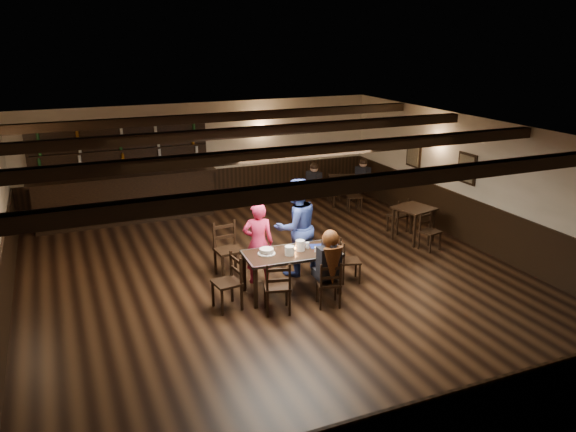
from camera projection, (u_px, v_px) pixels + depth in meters
name	position (u px, v px, depth m)	size (l,w,h in m)	color
ground	(280.00, 282.00, 10.19)	(10.00, 10.00, 0.00)	black
room_shell	(279.00, 189.00, 9.69)	(9.02, 10.02, 2.71)	beige
dining_table	(292.00, 257.00, 9.58)	(1.67, 0.90, 0.75)	black
chair_near_left	(278.00, 284.00, 8.89)	(0.50, 0.48, 0.89)	black
chair_near_right	(329.00, 281.00, 9.13)	(0.45, 0.44, 0.80)	black
chair_end_left	(231.00, 277.00, 9.10)	(0.46, 0.48, 0.92)	black
chair_end_right	(346.00, 257.00, 10.11)	(0.44, 0.45, 0.79)	black
chair_far_pushed	(227.00, 244.00, 10.36)	(0.51, 0.49, 1.01)	black
woman_pink	(258.00, 243.00, 9.98)	(0.55, 0.36, 1.51)	#F1395A
man_blue	(296.00, 227.00, 10.31)	(0.89, 0.69, 1.83)	navy
seated_person	(330.00, 257.00, 9.05)	(0.37, 0.55, 0.90)	black
cake	(267.00, 251.00, 9.49)	(0.30, 0.30, 0.09)	white
plate_stack_a	(290.00, 250.00, 9.43)	(0.16, 0.16, 0.15)	white
plate_stack_b	(300.00, 245.00, 9.62)	(0.16, 0.16, 0.18)	white
tea_light	(295.00, 249.00, 9.64)	(0.05, 0.05, 0.06)	#A5A8AD
salt_shaker	(315.00, 249.00, 9.57)	(0.03, 0.03, 0.08)	silver
pepper_shaker	(316.00, 248.00, 9.62)	(0.03, 0.03, 0.09)	#A5A8AD
drink_glass	(307.00, 245.00, 9.74)	(0.07, 0.07, 0.10)	silver
menu_red	(323.00, 250.00, 9.65)	(0.28, 0.20, 0.00)	maroon
menu_blue	(319.00, 246.00, 9.84)	(0.32, 0.23, 0.00)	navy
bar_counter	(126.00, 191.00, 13.34)	(4.30, 0.70, 2.20)	black
back_table_a	(414.00, 212.00, 12.06)	(0.89, 0.89, 0.75)	black
back_table_b	(344.00, 181.00, 14.59)	(0.91, 0.91, 0.75)	black
bg_patron_left	(314.00, 178.00, 14.12)	(0.33, 0.42, 0.75)	black
bg_patron_right	(363.00, 173.00, 14.63)	(0.33, 0.42, 0.75)	black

